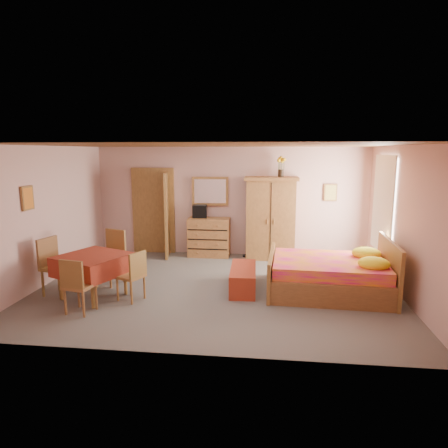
# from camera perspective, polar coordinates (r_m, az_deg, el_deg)

# --- Properties ---
(floor) EXTENTS (6.50, 6.50, 0.00)m
(floor) POSITION_cam_1_polar(r_m,az_deg,el_deg) (7.51, -1.03, -9.06)
(floor) COLOR slate
(floor) RESTS_ON ground
(ceiling) EXTENTS (6.50, 6.50, 0.00)m
(ceiling) POSITION_cam_1_polar(r_m,az_deg,el_deg) (7.08, -1.10, 11.19)
(ceiling) COLOR brown
(ceiling) RESTS_ON wall_back
(wall_back) EXTENTS (6.50, 0.10, 2.60)m
(wall_back) POSITION_cam_1_polar(r_m,az_deg,el_deg) (9.64, 0.91, 3.23)
(wall_back) COLOR #CF9F96
(wall_back) RESTS_ON floor
(wall_front) EXTENTS (6.50, 0.10, 2.60)m
(wall_front) POSITION_cam_1_polar(r_m,az_deg,el_deg) (4.77, -5.06, -4.23)
(wall_front) COLOR #CF9F96
(wall_front) RESTS_ON floor
(wall_left) EXTENTS (0.10, 5.00, 2.60)m
(wall_left) POSITION_cam_1_polar(r_m,az_deg,el_deg) (8.26, -24.01, 1.13)
(wall_left) COLOR #CF9F96
(wall_left) RESTS_ON floor
(wall_right) EXTENTS (0.10, 5.00, 2.60)m
(wall_right) POSITION_cam_1_polar(r_m,az_deg,el_deg) (7.49, 24.42, 0.22)
(wall_right) COLOR #CF9F96
(wall_right) RESTS_ON floor
(doorway) EXTENTS (1.06, 0.12, 2.15)m
(doorway) POSITION_cam_1_polar(r_m,az_deg,el_deg) (10.02, -10.00, 1.76)
(doorway) COLOR #9E6B35
(doorway) RESTS_ON floor
(window) EXTENTS (0.08, 1.40, 1.95)m
(window) POSITION_cam_1_polar(r_m,az_deg,el_deg) (8.59, 21.84, 2.62)
(window) COLOR white
(window) RESTS_ON wall_right
(picture_left) EXTENTS (0.04, 0.32, 0.42)m
(picture_left) POSITION_cam_1_polar(r_m,az_deg,el_deg) (7.69, -26.28, 3.34)
(picture_left) COLOR orange
(picture_left) RESTS_ON wall_left
(picture_back) EXTENTS (0.30, 0.04, 0.40)m
(picture_back) POSITION_cam_1_polar(r_m,az_deg,el_deg) (9.64, 14.97, 4.38)
(picture_back) COLOR #D8BF59
(picture_back) RESTS_ON wall_back
(chest_of_drawers) EXTENTS (0.99, 0.50, 0.93)m
(chest_of_drawers) POSITION_cam_1_polar(r_m,az_deg,el_deg) (9.58, -2.13, -1.89)
(chest_of_drawers) COLOR #AC6E3A
(chest_of_drawers) RESTS_ON floor
(wall_mirror) EXTENTS (0.88, 0.10, 0.69)m
(wall_mirror) POSITION_cam_1_polar(r_m,az_deg,el_deg) (9.62, -1.99, 4.71)
(wall_mirror) COLOR silver
(wall_mirror) RESTS_ON wall_back
(stereo) EXTENTS (0.35, 0.27, 0.31)m
(stereo) POSITION_cam_1_polar(r_m,az_deg,el_deg) (9.57, -3.50, 1.83)
(stereo) COLOR black
(stereo) RESTS_ON chest_of_drawers
(floor_lamp) EXTENTS (0.27, 0.27, 1.87)m
(floor_lamp) POSITION_cam_1_polar(r_m,az_deg,el_deg) (9.46, 3.46, 0.83)
(floor_lamp) COLOR black
(floor_lamp) RESTS_ON floor
(wardrobe) EXTENTS (1.22, 0.63, 1.92)m
(wardrobe) POSITION_cam_1_polar(r_m,az_deg,el_deg) (9.33, 6.69, 0.81)
(wardrobe) COLOR #9D6835
(wardrobe) RESTS_ON floor
(sunflower_vase) EXTENTS (0.20, 0.20, 0.46)m
(sunflower_vase) POSITION_cam_1_polar(r_m,az_deg,el_deg) (9.29, 8.14, 8.12)
(sunflower_vase) COLOR yellow
(sunflower_vase) RESTS_ON wardrobe
(bed) EXTENTS (2.22, 1.79, 0.99)m
(bed) POSITION_cam_1_polar(r_m,az_deg,el_deg) (7.37, 14.73, -5.76)
(bed) COLOR #E01576
(bed) RESTS_ON floor
(bench) EXTENTS (0.50, 1.24, 0.41)m
(bench) POSITION_cam_1_polar(r_m,az_deg,el_deg) (7.38, 2.75, -7.77)
(bench) COLOR maroon
(bench) RESTS_ON floor
(dining_table) EXTENTS (1.35, 1.35, 0.75)m
(dining_table) POSITION_cam_1_polar(r_m,az_deg,el_deg) (7.28, -18.10, -7.10)
(dining_table) COLOR maroon
(dining_table) RESTS_ON floor
(chair_south) EXTENTS (0.47, 0.47, 0.89)m
(chair_south) POSITION_cam_1_polar(r_m,az_deg,el_deg) (6.67, -19.88, -8.20)
(chair_south) COLOR #986033
(chair_south) RESTS_ON floor
(chair_north) EXTENTS (0.59, 0.59, 1.02)m
(chair_north) POSITION_cam_1_polar(r_m,az_deg,el_deg) (7.89, -16.11, -4.64)
(chair_north) COLOR #A46637
(chair_north) RESTS_ON floor
(chair_west) EXTENTS (0.56, 0.56, 1.01)m
(chair_west) POSITION_cam_1_polar(r_m,az_deg,el_deg) (7.59, -22.61, -5.67)
(chair_west) COLOR olive
(chair_west) RESTS_ON floor
(chair_east) EXTENTS (0.51, 0.51, 0.86)m
(chair_east) POSITION_cam_1_polar(r_m,az_deg,el_deg) (6.98, -13.21, -7.18)
(chair_east) COLOR #A87039
(chair_east) RESTS_ON floor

